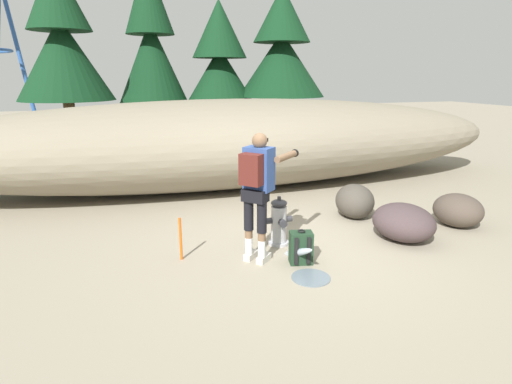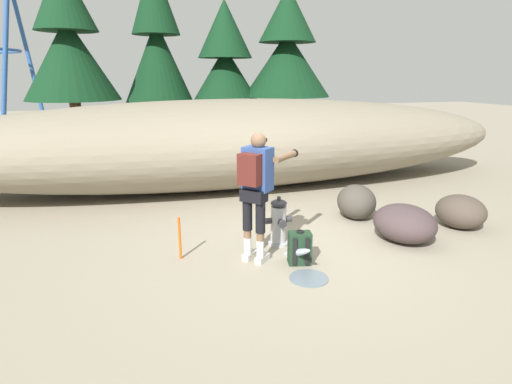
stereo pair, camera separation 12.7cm
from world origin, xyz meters
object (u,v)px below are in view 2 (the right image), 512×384
Objects in this scene: fire_hydrant at (279,223)px; boulder_large at (404,223)px; survey_stake at (180,238)px; boulder_mid at (356,202)px; utility_worker at (257,181)px; spare_backpack at (300,248)px; boulder_small at (461,211)px.

fire_hydrant is 1.92m from boulder_large.
boulder_mid is at bearing 14.97° from survey_stake.
spare_backpack is at bearing -71.39° from utility_worker.
fire_hydrant reaches higher than survey_stake.
boulder_small is at bearing -0.71° from survey_stake.
boulder_large is (2.34, 0.01, -0.83)m from utility_worker.
utility_worker is at bearing -151.74° from boulder_mid.
boulder_mid reaches higher than boulder_small.
fire_hydrant is at bearing 4.18° from survey_stake.
boulder_large is at bearing -42.71° from utility_worker.
fire_hydrant is 0.99m from utility_worker.
boulder_large is at bearing -168.92° from boulder_small.
survey_stake is (-1.46, -0.11, -0.04)m from fire_hydrant.
boulder_large is 3.36m from survey_stake.
spare_backpack is at bearing -21.27° from survey_stake.
boulder_small is 1.35× the size of survey_stake.
boulder_mid is at bearing -14.81° from utility_worker.
survey_stake is (-3.34, 0.30, 0.02)m from boulder_large.
survey_stake reaches higher than spare_backpack.
spare_backpack is at bearing -139.00° from boulder_mid.
boulder_small is (3.07, 0.53, 0.06)m from spare_backpack.
utility_worker is 2.14× the size of boulder_small.
fire_hydrant is at bearing 167.74° from boulder_large.
fire_hydrant is at bearing 177.01° from boulder_small.
utility_worker reaches higher than boulder_large.
fire_hydrant is 1.23× the size of survey_stake.
utility_worker is at bearing -179.64° from boulder_large.
fire_hydrant is 0.91× the size of boulder_small.
utility_worker is 3.69× the size of spare_backpack.
boulder_small is at bearing -2.99° from fire_hydrant.
utility_worker is (-0.46, -0.42, 0.77)m from fire_hydrant.
spare_backpack is 1.63m from survey_stake.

